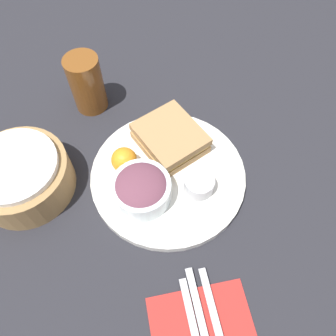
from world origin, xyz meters
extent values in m
plane|color=#232328|center=(0.00, 0.00, 0.00)|extent=(4.00, 4.00, 0.00)
cylinder|color=white|center=(0.00, 0.00, 0.01)|extent=(0.30, 0.30, 0.02)
cube|color=#A37A4C|center=(0.07, -0.02, 0.03)|extent=(0.16, 0.15, 0.02)
cube|color=#E5C666|center=(0.07, -0.02, 0.04)|extent=(0.15, 0.15, 0.01)
cube|color=#A37A4C|center=(0.07, -0.02, 0.05)|extent=(0.16, 0.15, 0.02)
cylinder|color=silver|center=(-0.04, 0.06, 0.04)|extent=(0.11, 0.11, 0.05)
ellipsoid|color=brown|center=(-0.04, 0.06, 0.05)|extent=(0.10, 0.10, 0.04)
cylinder|color=#B7B7BC|center=(-0.04, -0.05, 0.03)|extent=(0.06, 0.06, 0.03)
sphere|color=orange|center=(0.03, 0.08, 0.04)|extent=(0.05, 0.05, 0.05)
cylinder|color=brown|center=(0.22, 0.13, 0.06)|extent=(0.07, 0.07, 0.13)
cylinder|color=#997547|center=(0.03, 0.27, 0.04)|extent=(0.18, 0.18, 0.07)
cylinder|color=white|center=(0.03, 0.27, 0.08)|extent=(0.16, 0.16, 0.01)
cube|color=#B22823|center=(-0.29, 0.00, 0.00)|extent=(0.14, 0.16, 0.00)
cube|color=#B2B2B7|center=(-0.29, -0.02, 0.01)|extent=(0.20, 0.01, 0.01)
cube|color=#B2B2B7|center=(-0.29, 0.00, 0.01)|extent=(0.21, 0.01, 0.01)
camera|label=1|loc=(-0.31, 0.06, 0.57)|focal=35.00mm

